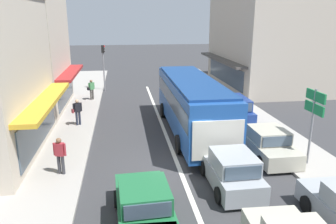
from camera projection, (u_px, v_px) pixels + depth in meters
ground_plane at (178, 164)px, 15.20m from camera, size 140.00×140.00×0.00m
lane_centre_line at (166, 135)px, 19.01m from camera, size 0.20×28.00×0.01m
sidewalk_left at (51, 128)px, 19.97m from camera, size 5.20×44.00×0.14m
kerb_right at (254, 119)px, 21.73m from camera, size 2.80×44.00×0.12m
shopfront_mid_block at (9, 50)px, 22.84m from camera, size 8.30×7.78×8.73m
building_right_far at (266, 38)px, 31.38m from camera, size 9.03×12.60×9.40m
city_bus at (191, 102)px, 18.95m from camera, size 2.76×10.86×3.23m
hatchback_behind_bus_near at (231, 171)px, 12.97m from camera, size 1.85×3.72×1.54m
sedan_queue_far_back at (144, 208)px, 10.57m from camera, size 2.04×4.27×1.47m
parked_sedan_kerb_second at (267, 144)px, 15.90m from camera, size 1.91×4.21×1.47m
parked_wagon_kerb_third at (232, 109)px, 21.73m from camera, size 2.00×4.53×1.58m
traffic_light_downstreet at (103, 60)px, 29.64m from camera, size 0.33×0.24×4.20m
directional_road_sign at (314, 109)px, 14.33m from camera, size 0.10×1.40×3.60m
pedestrian_with_handbag_near at (91, 88)px, 26.39m from camera, size 0.58×0.53×1.63m
pedestrian_browsing_midblock at (60, 154)px, 13.75m from camera, size 0.55×0.32×1.63m
pedestrian_far_walker at (77, 110)px, 20.13m from camera, size 0.63×0.46×1.63m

